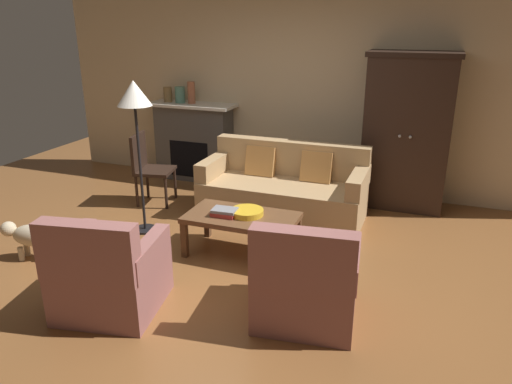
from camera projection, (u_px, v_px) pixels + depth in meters
name	position (u px, v px, depth m)	size (l,w,h in m)	color
ground_plane	(230.00, 264.00, 4.70)	(9.60, 9.60, 0.00)	brown
back_wall	(303.00, 86.00, 6.48)	(7.20, 0.10, 2.80)	beige
fireplace	(194.00, 141.00, 7.05)	(1.26, 0.48, 1.12)	#4C4947
armoire	(407.00, 132.00, 5.88)	(1.06, 0.57, 1.90)	black
couch	(284.00, 191.00, 5.77)	(1.92, 0.86, 0.86)	tan
coffee_table	(242.00, 220.00, 4.80)	(1.10, 0.60, 0.42)	brown
fruit_bowl	(247.00, 212.00, 4.79)	(0.33, 0.33, 0.06)	gold
book_stack	(224.00, 212.00, 4.77)	(0.25, 0.19, 0.07)	#B73833
mantel_vase_bronze	(168.00, 94.00, 6.93)	(0.12, 0.12, 0.21)	olive
mantel_vase_jade	(180.00, 95.00, 6.87)	(0.14, 0.14, 0.22)	slate
mantel_vase_terracotta	(191.00, 93.00, 6.79)	(0.11, 0.11, 0.30)	#A86042
armchair_near_left	(108.00, 275.00, 3.88)	(0.89, 0.90, 0.88)	#935B56
armchair_near_right	(306.00, 284.00, 3.76)	(0.86, 0.86, 0.88)	#935B56
side_chair_wooden	(148.00, 164.00, 6.13)	(0.52, 0.52, 0.90)	black
floor_lamp	(135.00, 102.00, 4.98)	(0.36, 0.36, 1.67)	black
dog	(30.00, 236.00, 4.75)	(0.56, 0.30, 0.39)	beige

